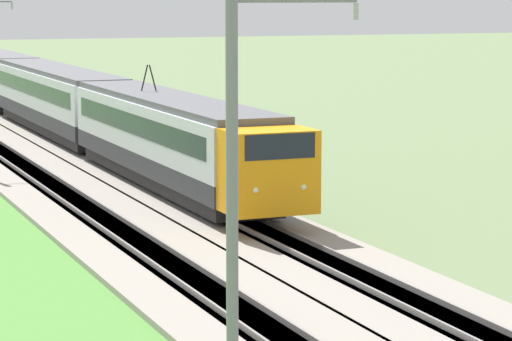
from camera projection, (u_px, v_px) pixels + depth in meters
ballast_adjacent at (74, 143)px, 63.08m from camera, size 240.00×4.40×0.30m
track_adjacent at (74, 143)px, 63.07m from camera, size 240.00×1.57×0.45m
passenger_train at (56, 96)px, 66.27m from camera, size 62.29×2.96×4.99m
catenary_mast_near at (235, 188)px, 21.40m from camera, size 0.22×2.56×8.66m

